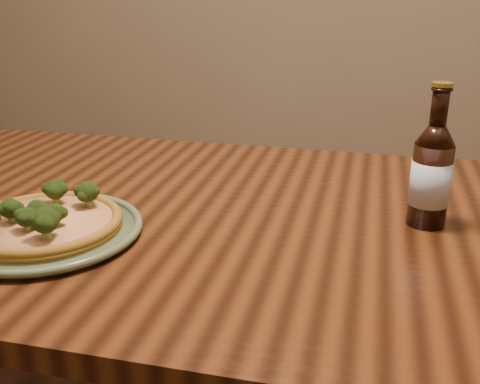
% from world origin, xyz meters
% --- Properties ---
extents(table, '(1.60, 0.90, 0.75)m').
position_xyz_m(table, '(0.00, 0.10, 0.66)').
color(table, '#48230F').
rests_on(table, ground).
extents(plate, '(0.33, 0.33, 0.02)m').
position_xyz_m(plate, '(-0.20, -0.07, 0.76)').
color(plate, '#556847').
rests_on(plate, table).
extents(pizza, '(0.26, 0.26, 0.07)m').
position_xyz_m(pizza, '(-0.20, -0.07, 0.78)').
color(pizza, olive).
rests_on(pizza, plate).
extents(beer_bottle, '(0.07, 0.07, 0.25)m').
position_xyz_m(beer_bottle, '(0.43, 0.13, 0.84)').
color(beer_bottle, black).
rests_on(beer_bottle, table).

